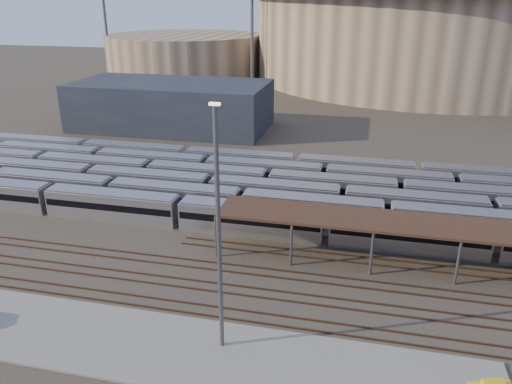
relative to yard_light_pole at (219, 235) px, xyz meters
name	(u,v)px	position (x,y,z in m)	size (l,w,h in m)	color
ground	(283,270)	(2.86, 13.56, -10.64)	(420.00, 420.00, 0.00)	#383026
apron	(193,353)	(-2.14, -1.44, -10.54)	(50.00, 9.00, 0.20)	gray
subway_trains	(299,192)	(1.72, 32.06, -8.84)	(125.03, 23.90, 3.60)	silver
inspection_shed	(502,234)	(24.86, 17.56, -5.66)	(60.30, 6.00, 5.30)	#545458
empty_tracks	(275,295)	(2.86, 8.56, -10.55)	(170.00, 9.62, 0.18)	#4C3323
stadium	(430,29)	(27.86, 153.56, 5.83)	(124.00, 124.00, 32.50)	tan
secondary_arena	(185,54)	(-57.14, 143.56, -3.64)	(56.00, 56.00, 14.00)	tan
service_building	(171,105)	(-32.14, 68.56, -5.64)	(42.00, 20.00, 10.00)	#1E232D
floodlight_0	(252,18)	(-27.14, 123.56, 10.01)	(4.00, 1.00, 38.40)	#545458
floodlight_1	(105,15)	(-82.14, 133.56, 10.01)	(4.00, 1.00, 38.40)	#545458
floodlight_3	(332,13)	(-7.14, 173.56, 10.01)	(4.00, 1.00, 38.40)	#545458
yard_light_pole	(219,235)	(0.00, 0.00, 0.00)	(0.80, 0.36, 20.71)	#545458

